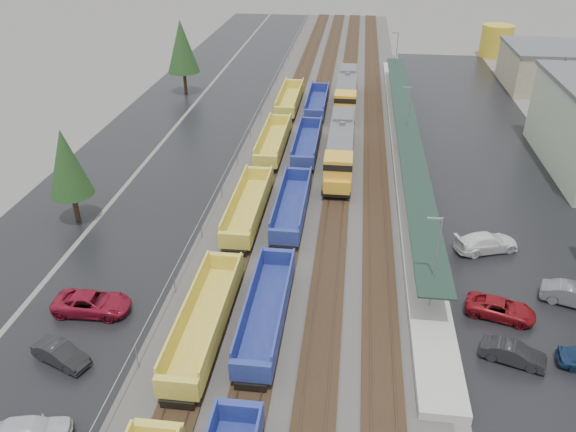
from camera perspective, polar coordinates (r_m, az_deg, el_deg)
name	(u,v)px	position (r m, az deg, el deg)	size (l,w,h in m)	color
ballast_strip	(330,121)	(77.82, 4.24, 9.65)	(20.00, 160.00, 0.08)	#302D2B
trackbed	(330,120)	(77.78, 4.25, 9.73)	(14.60, 160.00, 0.22)	black
west_parking_lot	(222,116)	(79.88, -6.73, 10.03)	(10.00, 160.00, 0.02)	black
west_road	(153,113)	(82.74, -13.59, 10.10)	(9.00, 160.00, 0.02)	black
east_commuter_lot	(486,156)	(70.22, 19.49, 5.72)	(16.00, 100.00, 0.02)	black
station_platform	(405,147)	(68.45, 11.79, 6.88)	(3.00, 80.00, 8.00)	#9E9B93
chainlink_fence	(259,110)	(76.83, -2.99, 10.67)	(0.08, 160.04, 2.02)	gray
tree_west_near	(66,163)	(54.06, -21.59, 5.04)	(3.96, 3.96, 9.00)	#332316
tree_west_far	(182,46)	(89.31, -10.73, 16.57)	(4.84, 4.84, 11.00)	#332316
tree_east	(559,86)	(77.93, 25.82, 11.84)	(4.40, 4.40, 10.00)	#332316
locomotive_lead	(340,148)	(62.90, 5.36, 6.89)	(2.87, 18.90, 4.28)	black
locomotive_trail	(346,92)	(82.69, 5.96, 12.42)	(2.87, 18.90, 4.28)	black
well_string_yellow	(231,255)	(45.80, -5.86, -3.96)	(2.74, 95.43, 2.43)	gold
well_string_blue	(281,251)	(46.12, -0.69, -3.57)	(2.65, 90.88, 2.35)	navy
storage_tank	(496,41)	(118.46, 20.39, 16.34)	(5.84, 5.84, 5.84)	gold
parked_car_west_a	(29,431)	(36.06, -24.82, -19.21)	(4.53, 1.82, 1.54)	silver
parked_car_west_b	(61,354)	(40.15, -22.08, -12.87)	(4.12, 1.44, 1.36)	black
parked_car_west_c	(92,303)	(43.57, -19.28, -8.37)	(5.56, 2.57, 1.55)	maroon
parked_car_east_a	(513,353)	(40.16, 21.92, -12.82)	(4.12, 1.44, 1.36)	black
parked_car_east_b	(500,309)	(43.63, 20.78, -8.79)	(4.87, 2.25, 1.35)	maroon
parked_car_east_c	(487,243)	(50.82, 19.52, -2.56)	(5.50, 2.24, 1.60)	white
parked_car_east_e	(575,296)	(46.95, 27.10, -7.22)	(4.70, 1.64, 1.55)	#585A5D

